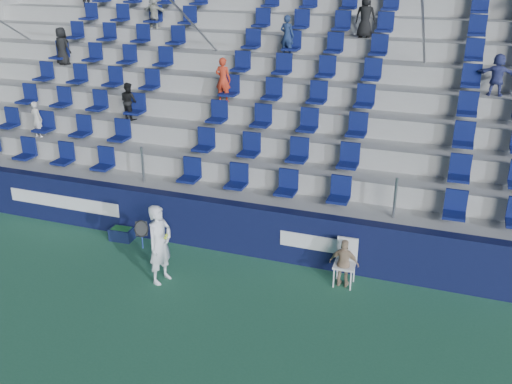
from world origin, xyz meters
TOP-DOWN VIEW (x-y plane):
  - ground at (0.00, 0.00)m, footprint 70.00×70.00m
  - sponsor_wall at (0.00, 3.15)m, footprint 24.00×0.32m
  - grandstand at (0.00, 8.24)m, footprint 24.00×8.17m
  - tennis_player at (-1.40, 1.41)m, footprint 0.69×0.70m
  - line_judge_chair at (2.22, 2.65)m, footprint 0.45×0.46m
  - line_judge at (2.22, 2.50)m, footprint 0.62×0.28m
  - ball_bin at (-3.20, 2.75)m, footprint 0.56×0.39m

SIDE VIEW (x-z plane):
  - ground at x=0.00m, z-range 0.00..0.00m
  - ball_bin at x=-3.20m, z-range 0.01..0.32m
  - line_judge at x=2.22m, z-range 0.00..1.05m
  - line_judge_chair at x=2.22m, z-range 0.07..1.06m
  - sponsor_wall at x=0.00m, z-range 0.00..1.20m
  - tennis_player at x=-1.40m, z-range 0.00..1.71m
  - grandstand at x=0.00m, z-range -1.18..5.45m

